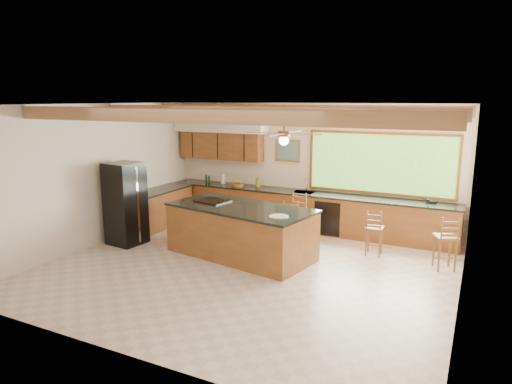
% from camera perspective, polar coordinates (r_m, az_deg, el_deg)
% --- Properties ---
extents(ground, '(7.20, 7.20, 0.00)m').
position_cam_1_polar(ground, '(8.60, -1.13, -9.54)').
color(ground, beige).
rests_on(ground, ground).
extents(room_shell, '(7.27, 6.54, 3.02)m').
position_cam_1_polar(room_shell, '(8.72, -0.18, 5.76)').
color(room_shell, beige).
rests_on(room_shell, ground).
extents(counter_run, '(7.12, 3.10, 1.22)m').
position_cam_1_polar(counter_run, '(10.96, 1.17, -2.32)').
color(counter_run, brown).
rests_on(counter_run, ground).
extents(island, '(3.10, 1.85, 1.03)m').
position_cam_1_polar(island, '(9.14, -1.93, -4.89)').
color(island, brown).
rests_on(island, ground).
extents(refrigerator, '(0.76, 0.74, 1.77)m').
position_cam_1_polar(refrigerator, '(10.20, -16.00, -1.40)').
color(refrigerator, black).
rests_on(refrigerator, ground).
extents(bar_stool_a, '(0.45, 0.45, 1.13)m').
position_cam_1_polar(bar_stool_a, '(9.99, 5.77, -2.54)').
color(bar_stool_a, brown).
rests_on(bar_stool_a, ground).
extents(bar_stool_b, '(0.46, 0.46, 1.03)m').
position_cam_1_polar(bar_stool_b, '(9.65, 4.30, -3.39)').
color(bar_stool_b, brown).
rests_on(bar_stool_b, ground).
extents(bar_stool_c, '(0.35, 0.35, 0.94)m').
position_cam_1_polar(bar_stool_c, '(9.40, 14.55, -4.49)').
color(bar_stool_c, brown).
rests_on(bar_stool_c, ground).
extents(bar_stool_d, '(0.49, 0.49, 1.03)m').
position_cam_1_polar(bar_stool_d, '(9.01, 22.61, -5.35)').
color(bar_stool_d, brown).
rests_on(bar_stool_d, ground).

